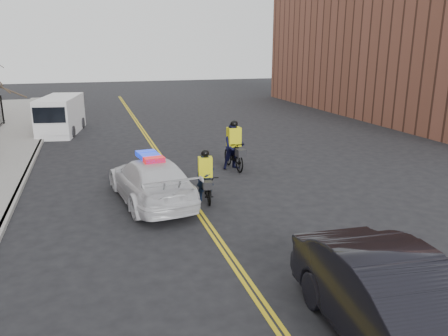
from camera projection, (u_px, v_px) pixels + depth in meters
ground at (210, 229)px, 13.18m from camera, size 120.00×120.00×0.00m
center_line_left at (164, 164)px, 20.52m from camera, size 0.10×60.00×0.01m
center_line_right at (167, 163)px, 20.56m from camera, size 0.10×60.00×0.01m
curb at (27, 172)px, 18.82m from camera, size 0.20×60.00×0.15m
building_across at (418, 44)px, 34.50m from camera, size 12.00×30.00×11.00m
police_cruiser at (151, 180)px, 15.33m from camera, size 2.89×5.63×1.72m
dark_sedan at (398, 309)px, 7.65m from camera, size 2.17×5.45×1.76m
cargo_van at (60, 116)px, 27.45m from camera, size 2.87×5.70×2.28m
cyclist_near at (205, 183)px, 15.49m from camera, size 0.93×1.97×1.86m
cyclist_far at (234, 150)px, 19.42m from camera, size 1.04×2.22×2.21m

